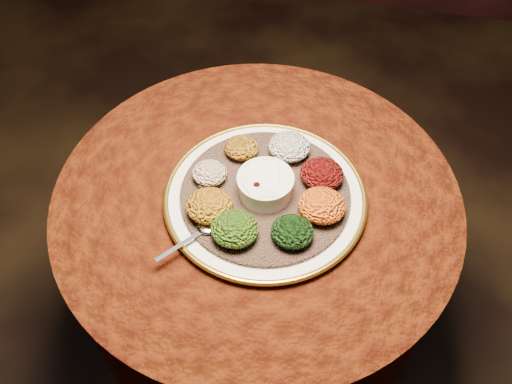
# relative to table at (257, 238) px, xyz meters

# --- Properties ---
(table) EXTENTS (0.96, 0.96, 0.73)m
(table) POSITION_rel_table_xyz_m (0.00, 0.00, 0.00)
(table) COLOR black
(table) RESTS_ON ground
(platter) EXTENTS (0.51, 0.51, 0.02)m
(platter) POSITION_rel_table_xyz_m (0.02, -0.01, 0.19)
(platter) COLOR white
(platter) RESTS_ON table
(injera) EXTENTS (0.42, 0.42, 0.01)m
(injera) POSITION_rel_table_xyz_m (0.02, -0.01, 0.20)
(injera) COLOR brown
(injera) RESTS_ON platter
(stew_bowl) EXTENTS (0.13, 0.13, 0.05)m
(stew_bowl) POSITION_rel_table_xyz_m (0.02, -0.01, 0.24)
(stew_bowl) COLOR white
(stew_bowl) RESTS_ON injera
(spoon) EXTENTS (0.11, 0.12, 0.01)m
(spoon) POSITION_rel_table_xyz_m (-0.09, -0.15, 0.21)
(spoon) COLOR silver
(spoon) RESTS_ON injera
(portion_ayib) EXTENTS (0.10, 0.10, 0.05)m
(portion_ayib) POSITION_rel_table_xyz_m (0.05, 0.12, 0.23)
(portion_ayib) COLOR beige
(portion_ayib) RESTS_ON injera
(portion_kitfo) EXTENTS (0.10, 0.10, 0.05)m
(portion_kitfo) POSITION_rel_table_xyz_m (0.14, 0.05, 0.23)
(portion_kitfo) COLOR black
(portion_kitfo) RESTS_ON injera
(portion_tikil) EXTENTS (0.11, 0.10, 0.05)m
(portion_tikil) POSITION_rel_table_xyz_m (0.15, -0.04, 0.23)
(portion_tikil) COLOR #B26A0E
(portion_tikil) RESTS_ON injera
(portion_gomen) EXTENTS (0.09, 0.09, 0.04)m
(portion_gomen) POSITION_rel_table_xyz_m (0.10, -0.12, 0.23)
(portion_gomen) COLOR black
(portion_gomen) RESTS_ON injera
(portion_mixveg) EXTENTS (0.10, 0.10, 0.05)m
(portion_mixveg) POSITION_rel_table_xyz_m (-0.02, -0.14, 0.23)
(portion_mixveg) COLOR #922B09
(portion_mixveg) RESTS_ON injera
(portion_kik) EXTENTS (0.10, 0.10, 0.05)m
(portion_kik) POSITION_rel_table_xyz_m (-0.08, -0.09, 0.23)
(portion_kik) COLOR #A3700E
(portion_kik) RESTS_ON injera
(portion_timatim) EXTENTS (0.08, 0.08, 0.04)m
(portion_timatim) POSITION_rel_table_xyz_m (-0.11, 0.00, 0.23)
(portion_timatim) COLOR maroon
(portion_timatim) RESTS_ON injera
(portion_shiro) EXTENTS (0.08, 0.08, 0.04)m
(portion_shiro) POSITION_rel_table_xyz_m (-0.06, 0.09, 0.23)
(portion_shiro) COLOR #A47413
(portion_shiro) RESTS_ON injera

